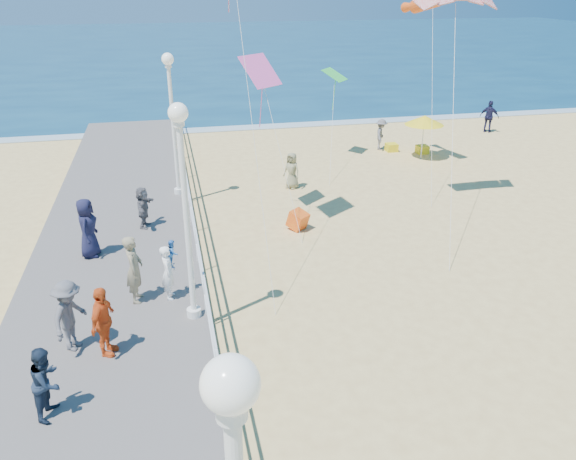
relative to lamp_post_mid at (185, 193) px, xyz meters
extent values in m
plane|color=#E0C275|center=(5.35, 0.00, -3.66)|extent=(160.00, 160.00, 0.00)
cube|color=#0D3451|center=(5.35, 65.00, -3.65)|extent=(160.00, 90.00, 0.05)
cube|color=silver|center=(5.35, 20.50, -3.63)|extent=(160.00, 1.20, 0.04)
cube|color=slate|center=(-2.15, 0.00, -3.46)|extent=(5.00, 44.00, 0.40)
cube|color=white|center=(0.30, 0.00, -2.21)|extent=(0.05, 42.00, 0.06)
cube|color=white|center=(0.30, 0.00, -2.71)|extent=(0.05, 42.00, 0.04)
sphere|color=white|center=(0.00, -9.00, 1.84)|extent=(0.44, 0.44, 0.44)
cylinder|color=white|center=(0.00, 0.00, -3.16)|extent=(0.36, 0.36, 0.20)
cylinder|color=white|center=(0.00, 0.00, -0.81)|extent=(0.14, 0.14, 4.70)
sphere|color=white|center=(0.00, 0.00, 1.84)|extent=(0.44, 0.44, 0.44)
cylinder|color=white|center=(0.00, 9.00, -3.16)|extent=(0.36, 0.36, 0.20)
cylinder|color=white|center=(0.00, 9.00, -0.81)|extent=(0.14, 0.14, 4.70)
sphere|color=white|center=(0.00, 9.00, 1.84)|extent=(0.44, 0.44, 0.44)
imported|color=white|center=(-0.55, 1.04, -2.52)|extent=(0.39, 0.57, 1.49)
imported|color=#3880D4|center=(-0.40, 1.19, -2.04)|extent=(0.30, 0.38, 0.74)
imported|color=#555559|center=(-2.75, -0.76, -2.40)|extent=(1.02, 1.27, 1.71)
imported|color=#DD521B|center=(-2.00, -1.15, -2.42)|extent=(0.72, 1.06, 1.68)
imported|color=#161732|center=(-2.83, 4.06, -2.34)|extent=(0.72, 0.98, 1.83)
imported|color=#5A585D|center=(-1.26, 5.95, -2.55)|extent=(0.74, 1.38, 1.42)
imported|color=gray|center=(-1.39, 1.09, -2.35)|extent=(0.50, 0.71, 1.83)
imported|color=#1B283B|center=(-2.91, -2.88, -2.51)|extent=(0.73, 0.85, 1.50)
imported|color=#5C5B60|center=(10.52, 14.47, -2.87)|extent=(0.98, 1.18, 1.58)
imported|color=#1B1B3C|center=(17.88, 16.54, -2.76)|extent=(1.08, 1.04, 1.81)
imported|color=#827E59|center=(4.72, 9.72, -2.89)|extent=(0.86, 0.88, 1.53)
cube|color=red|center=(3.97, 5.46, -3.36)|extent=(0.87, 0.90, 0.74)
cylinder|color=white|center=(11.90, 12.51, -2.76)|extent=(0.05, 0.05, 1.80)
cone|color=yellow|center=(11.90, 12.51, -1.75)|extent=(1.90, 1.90, 0.45)
cube|color=yellow|center=(10.97, 14.04, -3.46)|extent=(0.55, 0.55, 0.40)
cube|color=yellow|center=(12.35, 13.36, -3.46)|extent=(0.55, 0.55, 0.40)
cylinder|color=#E04A12|center=(10.78, 11.22, 3.52)|extent=(1.02, 2.77, 1.10)
cube|color=#EE57AF|center=(3.04, 7.23, 1.59)|extent=(1.58, 1.53, 1.00)
cube|color=green|center=(7.68, 13.70, 0.34)|extent=(1.41, 1.42, 0.52)
camera|label=1|loc=(-0.28, -12.17, 4.45)|focal=35.00mm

